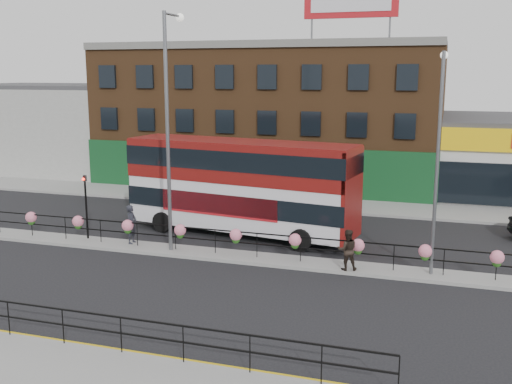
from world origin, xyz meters
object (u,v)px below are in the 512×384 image
(double_decker_bus, at_px, (241,178))
(pedestrian_a, at_px, (132,224))
(lamp_column_west, at_px, (170,112))
(lamp_column_east, at_px, (439,144))
(pedestrian_b, at_px, (347,250))

(double_decker_bus, height_order, pedestrian_a, double_decker_bus)
(lamp_column_west, height_order, lamp_column_east, lamp_column_west)
(pedestrian_a, xyz_separation_m, pedestrian_b, (10.59, -0.83, -0.07))
(pedestrian_b, height_order, lamp_column_west, lamp_column_west)
(double_decker_bus, distance_m, pedestrian_a, 5.95)
(lamp_column_west, bearing_deg, pedestrian_b, -4.62)
(pedestrian_a, distance_m, lamp_column_west, 5.91)
(double_decker_bus, height_order, lamp_column_east, lamp_column_east)
(pedestrian_a, distance_m, lamp_column_east, 14.65)
(pedestrian_a, height_order, lamp_column_west, lamp_column_west)
(pedestrian_a, height_order, lamp_column_east, lamp_column_east)
(pedestrian_b, distance_m, lamp_column_west, 10.01)
(double_decker_bus, height_order, lamp_column_west, lamp_column_west)
(double_decker_bus, distance_m, pedestrian_b, 7.86)
(double_decker_bus, height_order, pedestrian_b, double_decker_bus)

